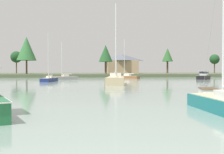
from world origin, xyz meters
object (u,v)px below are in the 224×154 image
sailboat_navy (49,81)px  sailboat_sand (116,82)px  dinghy_white (208,92)px  sailboat_wood (126,78)px  sailboat_grey (64,79)px  cruiser_black (204,77)px

sailboat_navy → sailboat_sand: bearing=-45.4°
dinghy_white → sailboat_wood: (0.80, 50.40, 0.06)m
sailboat_navy → sailboat_grey: size_ratio=1.05×
sailboat_navy → sailboat_wood: (18.77, 19.64, 0.03)m
dinghy_white → sailboat_grey: bearing=110.7°
dinghy_white → sailboat_sand: bearing=108.4°
sailboat_wood → sailboat_grey: 18.69m
cruiser_black → sailboat_wood: size_ratio=0.64×
dinghy_white → sailboat_grey: sailboat_grey is taller
cruiser_black → sailboat_sand: (-25.51, -22.75, -0.18)m
dinghy_white → cruiser_black: cruiser_black is taller
sailboat_navy → cruiser_black: bearing=16.4°
cruiser_black → sailboat_sand: sailboat_sand is taller
sailboat_sand → sailboat_grey: 24.53m
sailboat_sand → cruiser_black: bearing=41.7°
sailboat_sand → sailboat_wood: bearing=77.3°
cruiser_black → sailboat_grey: size_ratio=0.77×
dinghy_white → sailboat_grey: size_ratio=0.44×
dinghy_white → cruiser_black: size_ratio=0.57×
dinghy_white → sailboat_navy: sailboat_navy is taller
sailboat_grey → cruiser_black: bearing=0.1°
dinghy_white → sailboat_wood: size_ratio=0.36×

